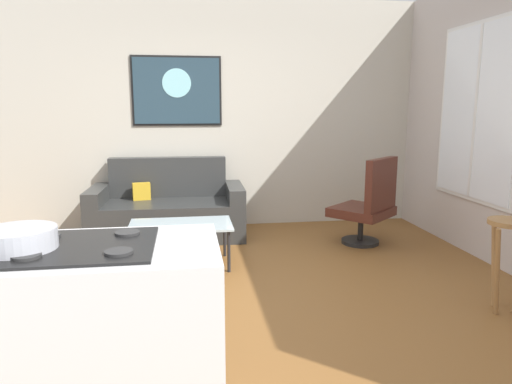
{
  "coord_description": "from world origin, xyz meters",
  "views": [
    {
      "loc": [
        -0.29,
        -3.44,
        1.51
      ],
      "look_at": [
        0.36,
        0.9,
        0.7
      ],
      "focal_mm": 32.78,
      "sensor_mm": 36.0,
      "label": 1
    }
  ],
  "objects_px": {
    "armchair": "(369,205)",
    "bar_stool": "(507,244)",
    "couch": "(168,212)",
    "mixing_bowl": "(19,241)",
    "coffee_table": "(181,227)",
    "wall_painting": "(177,91)"
  },
  "relations": [
    {
      "from": "couch",
      "to": "mixing_bowl",
      "type": "relative_size",
      "value": 5.98
    },
    {
      "from": "mixing_bowl",
      "to": "couch",
      "type": "bearing_deg",
      "value": 82.75
    },
    {
      "from": "mixing_bowl",
      "to": "wall_painting",
      "type": "xyz_separation_m",
      "value": [
        0.58,
        3.9,
        0.71
      ]
    },
    {
      "from": "couch",
      "to": "wall_painting",
      "type": "distance_m",
      "value": 1.46
    },
    {
      "from": "armchair",
      "to": "couch",
      "type": "bearing_deg",
      "value": 162.85
    },
    {
      "from": "wall_painting",
      "to": "armchair",
      "type": "bearing_deg",
      "value": -28.02
    },
    {
      "from": "armchair",
      "to": "wall_painting",
      "type": "distance_m",
      "value": 2.62
    },
    {
      "from": "couch",
      "to": "coffee_table",
      "type": "distance_m",
      "value": 1.08
    },
    {
      "from": "armchair",
      "to": "bar_stool",
      "type": "bearing_deg",
      "value": -78.95
    },
    {
      "from": "armchair",
      "to": "mixing_bowl",
      "type": "height_order",
      "value": "mixing_bowl"
    },
    {
      "from": "armchair",
      "to": "mixing_bowl",
      "type": "relative_size",
      "value": 3.29
    },
    {
      "from": "couch",
      "to": "armchair",
      "type": "distance_m",
      "value": 2.29
    },
    {
      "from": "mixing_bowl",
      "to": "wall_painting",
      "type": "relative_size",
      "value": 0.27
    },
    {
      "from": "mixing_bowl",
      "to": "wall_painting",
      "type": "height_order",
      "value": "wall_painting"
    },
    {
      "from": "bar_stool",
      "to": "wall_painting",
      "type": "xyz_separation_m",
      "value": [
        -2.39,
        2.85,
        1.16
      ]
    },
    {
      "from": "armchair",
      "to": "coffee_table",
      "type": "bearing_deg",
      "value": -168.93
    },
    {
      "from": "couch",
      "to": "mixing_bowl",
      "type": "height_order",
      "value": "mixing_bowl"
    },
    {
      "from": "couch",
      "to": "armchair",
      "type": "height_order",
      "value": "armchair"
    },
    {
      "from": "armchair",
      "to": "bar_stool",
      "type": "xyz_separation_m",
      "value": [
        0.35,
        -1.77,
        0.07
      ]
    },
    {
      "from": "couch",
      "to": "bar_stool",
      "type": "bearing_deg",
      "value": -44.03
    },
    {
      "from": "couch",
      "to": "mixing_bowl",
      "type": "bearing_deg",
      "value": -97.25
    },
    {
      "from": "coffee_table",
      "to": "bar_stool",
      "type": "bearing_deg",
      "value": -30.13
    }
  ]
}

